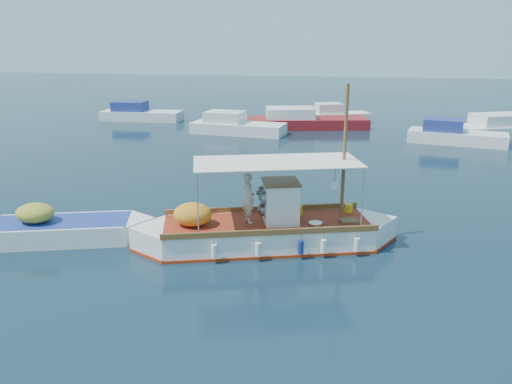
# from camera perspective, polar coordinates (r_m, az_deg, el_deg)

# --- Properties ---
(ground) EXTENTS (160.00, 160.00, 0.00)m
(ground) POSITION_cam_1_polar(r_m,az_deg,el_deg) (17.86, 1.31, -5.05)
(ground) COLOR black
(ground) RESTS_ON ground
(fishing_caique) EXTENTS (8.74, 4.35, 5.58)m
(fishing_caique) POSITION_cam_1_polar(r_m,az_deg,el_deg) (16.93, 1.06, -4.52)
(fishing_caique) COLOR white
(fishing_caique) RESTS_ON ground
(dinghy) EXTENTS (6.14, 3.10, 1.57)m
(dinghy) POSITION_cam_1_polar(r_m,az_deg,el_deg) (18.69, -21.51, -4.19)
(dinghy) COLOR white
(dinghy) RESTS_ON ground
(bg_boat_nw) EXTENTS (7.11, 3.21, 1.80)m
(bg_boat_nw) POSITION_cam_1_polar(r_m,az_deg,el_deg) (37.28, -2.37, 7.44)
(bg_boat_nw) COLOR silver
(bg_boat_nw) RESTS_ON ground
(bg_boat_n) EXTENTS (9.68, 4.74, 1.80)m
(bg_boat_n) POSITION_cam_1_polar(r_m,az_deg,el_deg) (39.83, 5.49, 8.00)
(bg_boat_n) COLOR maroon
(bg_boat_n) RESTS_ON ground
(bg_boat_ne) EXTENTS (6.54, 3.53, 1.80)m
(bg_boat_ne) POSITION_cam_1_polar(r_m,az_deg,el_deg) (36.24, 21.68, 5.97)
(bg_boat_ne) COLOR silver
(bg_boat_ne) RESTS_ON ground
(bg_boat_e) EXTENTS (9.29, 5.87, 1.80)m
(bg_boat_e) POSITION_cam_1_polar(r_m,az_deg,el_deg) (40.85, 27.09, 6.44)
(bg_boat_e) COLOR silver
(bg_boat_e) RESTS_ON ground
(bg_boat_far_w) EXTENTS (6.92, 2.50, 1.80)m
(bg_boat_far_w) POSITION_cam_1_polar(r_m,az_deg,el_deg) (44.71, -13.19, 8.63)
(bg_boat_far_w) COLOR silver
(bg_boat_far_w) RESTS_ON ground
(bg_boat_far_n) EXTENTS (5.58, 3.66, 1.80)m
(bg_boat_far_n) POSITION_cam_1_polar(r_m,az_deg,el_deg) (42.92, 9.07, 8.52)
(bg_boat_far_n) COLOR silver
(bg_boat_far_n) RESTS_ON ground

